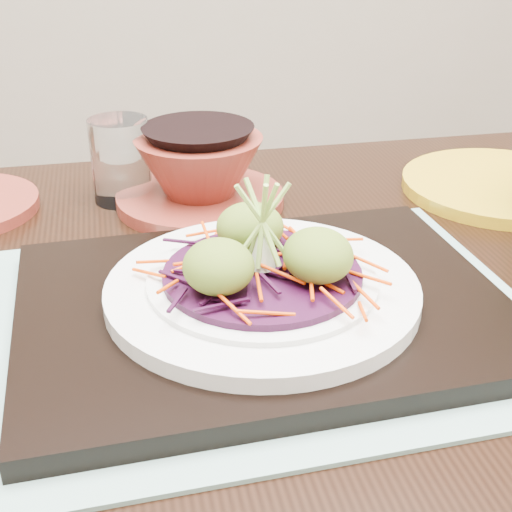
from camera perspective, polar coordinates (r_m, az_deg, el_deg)
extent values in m
cube|color=black|center=(0.62, 1.47, -4.28)|extent=(1.12, 0.77, 0.04)
cube|color=gray|center=(0.57, 0.48, -4.95)|extent=(0.43, 0.34, 0.00)
cube|color=black|center=(0.56, 0.49, -4.05)|extent=(0.38, 0.28, 0.02)
cylinder|color=silver|center=(0.55, 0.49, -2.73)|extent=(0.24, 0.24, 0.01)
cylinder|color=silver|center=(0.55, 0.50, -1.98)|extent=(0.18, 0.18, 0.01)
cylinder|color=#340A28|center=(0.55, 0.50, -1.47)|extent=(0.15, 0.15, 0.01)
ellipsoid|color=#5C7422|center=(0.51, -2.99, -0.89)|extent=(0.06, 0.06, 0.04)
ellipsoid|color=#5C7422|center=(0.53, 5.00, 0.02)|extent=(0.06, 0.06, 0.04)
ellipsoid|color=#5C7422|center=(0.57, -0.46, 2.28)|extent=(0.06, 0.06, 0.04)
cylinder|color=white|center=(0.79, -10.76, 7.52)|extent=(0.07, 0.07, 0.09)
cylinder|color=maroon|center=(0.78, -4.46, 4.59)|extent=(0.19, 0.19, 0.01)
cylinder|color=#C39515|center=(0.86, 19.10, 5.35)|extent=(0.27, 0.27, 0.01)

